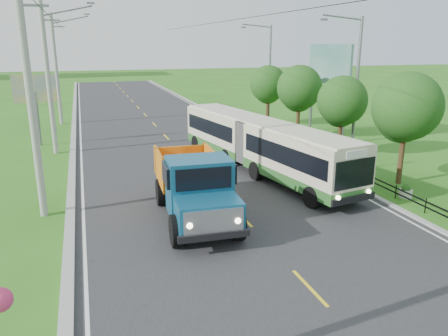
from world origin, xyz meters
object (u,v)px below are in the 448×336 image
tree_fourth (342,103)px  tree_fifth (299,90)px  tree_third (406,110)px  streetlight_mid (355,83)px  billboard_left (35,93)px  bus (260,141)px  planter_near (406,192)px  pole_mid (49,79)px  planter_far (273,132)px  pole_near (32,100)px  pole_far (57,69)px  tree_back (268,86)px  planter_mid (323,154)px  streetlight_far (268,70)px  billboard_right (329,70)px  dump_truck (194,182)px

tree_fourth → tree_fifth: bearing=90.0°
tree_third → streetlight_mid: streetlight_mid is taller
billboard_left → bus: size_ratio=0.33×
tree_fifth → planter_near: 14.64m
pole_mid → planter_far: bearing=3.4°
pole_near → pole_far: same height
tree_back → planter_near: (-1.26, -20.14, -3.37)m
tree_fourth → planter_far: tree_fourth is taller
tree_back → pole_near: bearing=-136.6°
planter_far → streetlight_mid: bearing=-75.7°
pole_far → planter_mid: size_ratio=14.93×
tree_third → planter_near: tree_third is taller
streetlight_mid → streetlight_far: bearing=90.0°
billboard_left → billboard_right: billboard_right is taller
pole_mid → tree_back: (18.12, 5.14, -1.44)m
tree_back → pole_mid: bearing=-164.2°
planter_near → bus: bus is taller
pole_far → planter_mid: bearing=-48.4°
pole_far → tree_back: bearing=-20.7°
tree_third → pole_far: bearing=126.1°
tree_third → streetlight_mid: 5.98m
tree_fourth → billboard_right: 6.59m
tree_fifth → billboard_left: size_ratio=1.12×
tree_fourth → streetlight_mid: bearing=-10.1°
tree_fifth → streetlight_far: size_ratio=0.64×
planter_mid → planter_far: 8.00m
tree_back → planter_far: tree_back is taller
tree_fourth → bus: 6.80m
billboard_left → tree_fourth: bearing=-27.0°
billboard_left → bus: bearing=-41.3°
streetlight_far → billboard_right: 8.18m
pole_near → streetlight_far: bearing=45.1°
pole_mid → tree_third: pole_mid is taller
tree_third → streetlight_far: streetlight_far is taller
streetlight_far → planter_near: size_ratio=13.54×
pole_near → billboard_left: bearing=94.7°
pole_far → planter_far: (16.86, -11.00, -4.81)m
pole_mid → planter_near: size_ratio=14.93×
tree_fourth → bus: size_ratio=0.34×
pole_near → streetlight_mid: bearing=14.8°
tree_fifth → planter_far: size_ratio=8.66×
pole_mid → planter_far: (16.86, 1.00, -4.81)m
pole_far → planter_near: 32.19m
pole_near → planter_near: 17.79m
tree_back → planter_mid: tree_back is taller
tree_third → streetlight_mid: bearing=82.4°
dump_truck → tree_back: bearing=61.8°
bus → planter_near: bearing=-62.1°
planter_near → billboard_left: (-18.10, 18.00, 3.58)m
bus → pole_near: bearing=-172.9°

